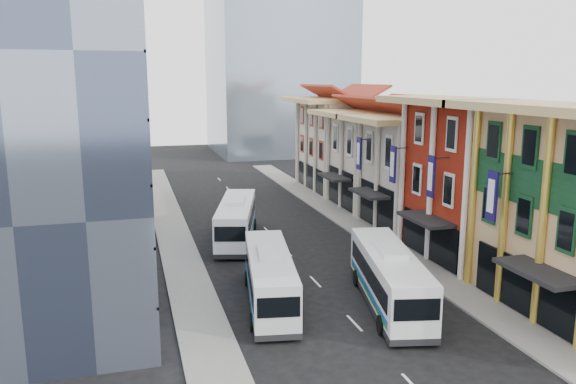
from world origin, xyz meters
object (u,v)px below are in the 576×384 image
object	(u,v)px
bus_left_far	(236,219)
bus_right	(389,276)
bus_left_near	(270,277)
office_tower	(40,59)

from	to	relation	value
bus_left_far	bus_right	xyz separation A→B (m)	(6.35, -16.63, 0.00)
bus_left_near	bus_left_far	size ratio (longest dim) A/B	0.95
office_tower	bus_right	size ratio (longest dim) A/B	2.53
bus_left_far	bus_left_near	bearing A→B (deg)	-77.12
bus_left_near	bus_left_far	world-z (taller)	bus_left_far
office_tower	bus_left_far	size ratio (longest dim) A/B	2.53
bus_left_far	office_tower	bearing A→B (deg)	-135.96
bus_left_near	bus_right	xyz separation A→B (m)	(6.99, -2.26, 0.11)
office_tower	bus_left_far	world-z (taller)	office_tower
office_tower	bus_left_far	xyz separation A→B (m)	(13.66, 7.44, -13.10)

